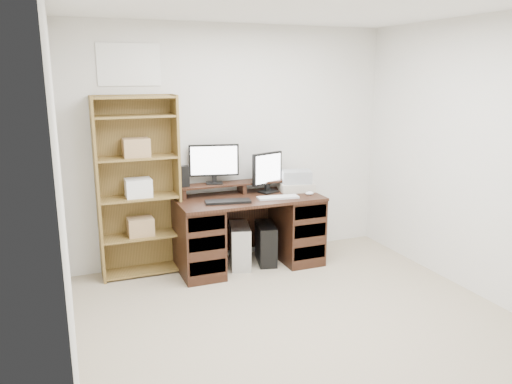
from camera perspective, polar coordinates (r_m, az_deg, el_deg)
room at (r=3.59m, az=7.85°, el=1.24°), size 3.54×4.04×2.54m
desk at (r=5.27m, az=-0.85°, el=-4.38°), size 1.50×0.70×0.75m
riser_shelf at (r=5.34m, az=-1.65°, el=0.91°), size 1.40×0.22×0.12m
monitor_wide at (r=5.22m, az=-4.83°, el=3.46°), size 0.52×0.17×0.41m
monitor_small at (r=5.33m, az=1.30°, el=2.44°), size 0.38×0.20×0.43m
speaker at (r=5.14m, az=-8.17°, el=1.80°), size 0.09×0.09×0.21m
keyboard_black at (r=4.94m, az=-3.23°, el=-1.10°), size 0.47×0.23×0.02m
keyboard_white at (r=5.12m, az=2.53°, el=-0.62°), size 0.43×0.18×0.02m
mouse at (r=5.28m, az=6.14°, el=-0.14°), size 0.10×0.08×0.04m
printer at (r=5.45m, az=4.62°, el=0.62°), size 0.40×0.32×0.09m
basket at (r=5.43m, az=4.64°, el=1.76°), size 0.36×0.30×0.13m
tower_silver at (r=5.31m, az=-1.87°, el=-6.13°), size 0.31×0.48×0.45m
tower_black at (r=5.40m, az=1.14°, el=-5.89°), size 0.28×0.46×0.43m
bookshelf at (r=5.07m, az=-13.34°, el=0.73°), size 0.80×0.30×1.80m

